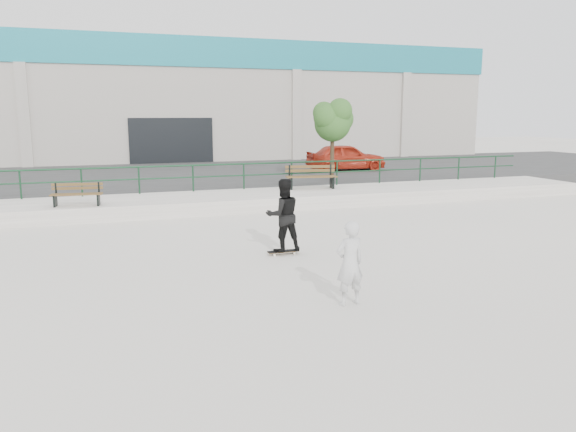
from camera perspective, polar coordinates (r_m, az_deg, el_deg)
name	(u,v)px	position (r m, az deg, el deg)	size (l,w,h in m)	color
ground	(330,278)	(11.96, 4.26, -6.32)	(120.00, 120.00, 0.00)	silver
ledge	(227,201)	(20.76, -6.23, 1.48)	(30.00, 3.00, 0.50)	#BAB3AA
parking_strip	(189,177)	(29.04, -10.05, 3.90)	(60.00, 14.00, 0.50)	#323232
railing	(219,171)	(21.90, -7.06, 4.54)	(28.00, 0.06, 1.03)	#163D23
commercial_building	(155,98)	(42.75, -13.36, 11.60)	(44.20, 16.33, 8.00)	#B6AFA4
bench_left	(77,195)	(19.33, -20.65, 2.06)	(1.64, 0.68, 0.73)	brown
bench_right	(311,177)	(22.33, 2.36, 3.98)	(2.08, 0.93, 0.93)	brown
tree	(333,119)	(25.13, 4.61, 9.79)	(2.03, 1.80, 3.60)	#473723
red_car	(346,157)	(29.70, 5.88, 5.99)	(1.66, 4.13, 1.41)	#B42916
skateboard	(283,252)	(13.88, -0.49, -3.63)	(0.78, 0.22, 0.09)	black
standing_skater	(283,215)	(13.69, -0.50, 0.09)	(0.87, 0.68, 1.79)	black
seated_skater	(350,263)	(10.18, 6.29, -4.79)	(0.57, 0.37, 1.55)	silver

